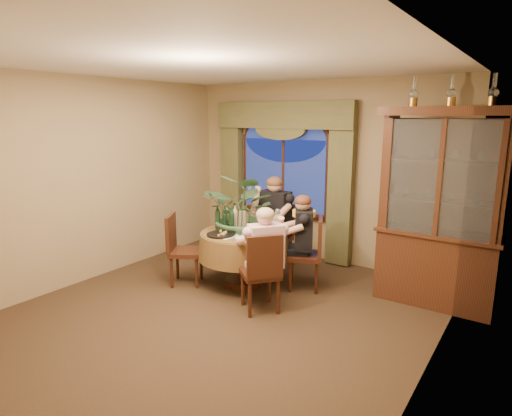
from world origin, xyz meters
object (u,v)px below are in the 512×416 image
Objects in this scene: dining_table at (244,258)px; wine_bottle_4 at (226,215)px; chair_front_left at (186,250)px; centerpiece_plant at (244,182)px; person_back at (275,223)px; chair_right at (260,271)px; person_pink at (266,260)px; stoneware_vase at (243,220)px; oil_lamp_left at (414,92)px; wine_bottle_5 at (235,217)px; oil_lamp_right at (494,90)px; wine_bottle_2 at (225,218)px; wine_bottle_0 at (235,215)px; chair_back at (275,237)px; person_scarf at (303,242)px; chair_back_right at (304,254)px; wine_bottle_1 at (218,218)px; china_cabinet at (441,209)px; olive_bowl at (245,231)px; wine_bottle_3 at (232,220)px; oil_lamp_center at (452,91)px.

dining_table is 3.78× the size of wine_bottle_4.
centerpiece_plant is (0.60, 0.54, 0.93)m from chair_front_left.
person_back is (0.00, 0.79, 0.33)m from dining_table.
person_pink is (0.06, 0.02, 0.15)m from chair_right.
chair_front_left is at bearing 125.53° from chair_right.
chair_front_left is 3.81× the size of stoneware_vase.
oil_lamp_left reaches higher than wine_bottle_5.
oil_lamp_right reaches higher than wine_bottle_5.
wine_bottle_2 is at bearing -163.23° from oil_lamp_right.
oil_lamp_left is at bearing 17.35° from wine_bottle_0.
oil_lamp_left is at bearing 20.28° from centerpiece_plant.
oil_lamp_right is 3.54m from wine_bottle_4.
person_back is at bearing 65.32° from chair_right.
wine_bottle_0 is (-0.28, -0.64, 0.44)m from chair_back.
chair_back is 0.84m from person_scarf.
stoneware_vase is at bearing 82.27° from chair_back_right.
chair_right is at bearing -40.34° from dining_table.
wine_bottle_0 is at bearing 72.97° from wine_bottle_1.
chair_front_left is 2.91× the size of wine_bottle_4.
oil_lamp_left is 0.35× the size of chair_front_left.
dining_table is at bearing 90.00° from chair_right.
chair_front_left is at bearing -139.77° from stoneware_vase.
china_cabinet is 1.42m from oil_lamp_right.
wine_bottle_4 is (-1.09, -0.27, 0.44)m from chair_back_right.
dining_table is at bearing -48.33° from stoneware_vase.
wine_bottle_1 is at bearing -151.56° from wine_bottle_2.
wine_bottle_2 is (-0.32, -0.03, 0.14)m from olive_bowl.
wine_bottle_5 is at bearing -153.87° from stoneware_vase.
oil_lamp_right is 1.35× the size of stoneware_vase.
chair_front_left is 0.68× the size of person_back.
chair_right is 2.91× the size of wine_bottle_3.
wine_bottle_1 is 1.00× the size of wine_bottle_3.
stoneware_vase is at bearing 35.84° from wine_bottle_2.
oil_lamp_left is 0.41m from oil_lamp_center.
china_cabinet is 7.20× the size of wine_bottle_3.
wine_bottle_0 and wine_bottle_5 have the same top height.
chair_front_left is 0.87m from olive_bowl.
person_pink is (1.35, -0.09, 0.15)m from chair_front_left.
wine_bottle_4 is at bearing 167.77° from dining_table.
stoneware_vase is 0.21× the size of centerpiece_plant.
oil_lamp_center is 1.03× the size of wine_bottle_0.
chair_back is at bearing 64.17° from wine_bottle_4.
wine_bottle_4 is at bearing -177.53° from stoneware_vase.
wine_bottle_0 is (-1.02, -0.18, 0.44)m from chair_back_right.
oil_lamp_left is 1.03× the size of wine_bottle_5.
stoneware_vase is (-0.08, -0.72, 0.40)m from chair_back.
dining_table is 0.88m from person_pink.
chair_right is 2.91× the size of wine_bottle_0.
oil_lamp_center is at bearing 19.30° from wine_bottle_2.
wine_bottle_3 is at bearing 3.84° from wine_bottle_1.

